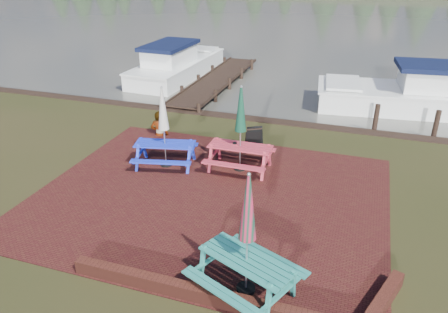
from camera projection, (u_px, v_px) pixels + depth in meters
ground at (196, 216)px, 10.66m from camera, size 120.00×120.00×0.00m
paving at (210, 196)px, 11.51m from camera, size 9.00×7.50×0.02m
brick_wall at (256, 300)px, 7.91m from camera, size 6.21×1.79×0.30m
water at (339, 17)px, 42.32m from camera, size 120.00×60.00×0.02m
picnic_table_teal at (247, 254)px, 7.94m from camera, size 2.31×2.20×2.52m
picnic_table_red at (240, 142)px, 12.55m from camera, size 1.83×1.63×2.53m
picnic_table_blue at (165, 140)px, 12.80m from camera, size 2.05×1.91×2.43m
chalkboard at (254, 141)px, 13.80m from camera, size 0.54×0.72×0.82m
jetty at (216, 81)px, 21.27m from camera, size 1.76×9.08×1.00m
boat_jetty at (176, 66)px, 22.73m from camera, size 2.74×7.21×2.06m
boat_near at (421, 96)px, 17.95m from camera, size 8.25×3.67×2.16m
person at (158, 112)px, 14.91m from camera, size 0.70×0.51×1.76m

